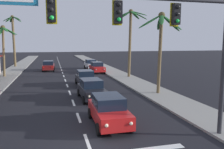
{
  "coord_description": "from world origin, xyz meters",
  "views": [
    {
      "loc": [
        -1.49,
        -9.62,
        4.72
      ],
      "look_at": [
        3.05,
        8.0,
        2.2
      ],
      "focal_mm": 37.22,
      "sensor_mm": 36.0,
      "label": 1
    }
  ],
  "objects_px": {
    "traffic_signal_mast": "(158,28)",
    "sedan_parked_nearest_kerb": "(97,67)",
    "sedan_parked_mid_kerb": "(91,64)",
    "palm_right_second": "(160,34)",
    "sedan_lead_at_stop_bar": "(109,110)",
    "palm_left_third": "(3,38)",
    "sedan_oncoming_far": "(49,66)",
    "sedan_fifth_in_queue": "(85,78)",
    "palm_left_farthest": "(13,34)",
    "sedan_third_in_queue": "(91,89)",
    "palm_right_third": "(131,29)"
  },
  "relations": [
    {
      "from": "palm_left_third",
      "to": "sedan_third_in_queue",
      "type": "bearing_deg",
      "value": -58.25
    },
    {
      "from": "palm_left_third",
      "to": "palm_left_farthest",
      "type": "height_order",
      "value": "palm_left_farthest"
    },
    {
      "from": "sedan_lead_at_stop_bar",
      "to": "sedan_parked_nearest_kerb",
      "type": "xyz_separation_m",
      "value": [
        3.72,
        23.1,
        0.0
      ]
    },
    {
      "from": "sedan_parked_mid_kerb",
      "to": "palm_right_second",
      "type": "xyz_separation_m",
      "value": [
        2.73,
        -21.79,
        4.64
      ]
    },
    {
      "from": "sedan_third_in_queue",
      "to": "sedan_fifth_in_queue",
      "type": "distance_m",
      "value": 6.27
    },
    {
      "from": "sedan_lead_at_stop_bar",
      "to": "palm_right_second",
      "type": "height_order",
      "value": "palm_right_second"
    },
    {
      "from": "traffic_signal_mast",
      "to": "palm_right_third",
      "type": "bearing_deg",
      "value": 74.38
    },
    {
      "from": "sedan_lead_at_stop_bar",
      "to": "sedan_parked_mid_kerb",
      "type": "xyz_separation_m",
      "value": [
        3.59,
        28.3,
        0.0
      ]
    },
    {
      "from": "sedan_parked_mid_kerb",
      "to": "palm_right_second",
      "type": "relative_size",
      "value": 0.61
    },
    {
      "from": "sedan_lead_at_stop_bar",
      "to": "sedan_oncoming_far",
      "type": "relative_size",
      "value": 0.99
    },
    {
      "from": "sedan_lead_at_stop_bar",
      "to": "sedan_third_in_queue",
      "type": "distance_m",
      "value": 6.25
    },
    {
      "from": "sedan_parked_nearest_kerb",
      "to": "palm_right_third",
      "type": "height_order",
      "value": "palm_right_third"
    },
    {
      "from": "palm_right_second",
      "to": "palm_right_third",
      "type": "height_order",
      "value": "palm_right_third"
    },
    {
      "from": "palm_left_third",
      "to": "sedan_fifth_in_queue",
      "type": "bearing_deg",
      "value": -42.3
    },
    {
      "from": "palm_left_third",
      "to": "sedan_parked_mid_kerb",
      "type": "bearing_deg",
      "value": 28.27
    },
    {
      "from": "sedan_oncoming_far",
      "to": "sedan_parked_nearest_kerb",
      "type": "xyz_separation_m",
      "value": [
        7.43,
        -4.43,
        0.0
      ]
    },
    {
      "from": "traffic_signal_mast",
      "to": "palm_right_second",
      "type": "relative_size",
      "value": 1.47
    },
    {
      "from": "sedan_parked_nearest_kerb",
      "to": "palm_left_third",
      "type": "bearing_deg",
      "value": -172.43
    },
    {
      "from": "sedan_third_in_queue",
      "to": "palm_left_third",
      "type": "distance_m",
      "value": 18.3
    },
    {
      "from": "sedan_oncoming_far",
      "to": "palm_right_third",
      "type": "xyz_separation_m",
      "value": [
        10.8,
        -10.61,
        5.57
      ]
    },
    {
      "from": "palm_left_third",
      "to": "palm_left_farthest",
      "type": "bearing_deg",
      "value": 92.98
    },
    {
      "from": "sedan_third_in_queue",
      "to": "traffic_signal_mast",
      "type": "bearing_deg",
      "value": -80.94
    },
    {
      "from": "palm_left_third",
      "to": "palm_right_third",
      "type": "relative_size",
      "value": 0.77
    },
    {
      "from": "palm_left_third",
      "to": "sedan_oncoming_far",
      "type": "bearing_deg",
      "value": 47.7
    },
    {
      "from": "sedan_fifth_in_queue",
      "to": "palm_right_third",
      "type": "height_order",
      "value": "palm_right_third"
    },
    {
      "from": "sedan_parked_mid_kerb",
      "to": "sedan_third_in_queue",
      "type": "bearing_deg",
      "value": -99.16
    },
    {
      "from": "sedan_oncoming_far",
      "to": "sedan_parked_nearest_kerb",
      "type": "relative_size",
      "value": 1.0
    },
    {
      "from": "sedan_oncoming_far",
      "to": "palm_left_farthest",
      "type": "relative_size",
      "value": 0.46
    },
    {
      "from": "sedan_third_in_queue",
      "to": "palm_left_farthest",
      "type": "xyz_separation_m",
      "value": [
        -10.07,
        28.93,
        5.49
      ]
    },
    {
      "from": "sedan_parked_nearest_kerb",
      "to": "palm_left_farthest",
      "type": "height_order",
      "value": "palm_left_farthest"
    },
    {
      "from": "sedan_third_in_queue",
      "to": "palm_left_farthest",
      "type": "height_order",
      "value": "palm_left_farthest"
    },
    {
      "from": "traffic_signal_mast",
      "to": "sedan_parked_nearest_kerb",
      "type": "height_order",
      "value": "traffic_signal_mast"
    },
    {
      "from": "sedan_lead_at_stop_bar",
      "to": "palm_right_second",
      "type": "relative_size",
      "value": 0.6
    },
    {
      "from": "palm_left_third",
      "to": "sedan_parked_nearest_kerb",
      "type": "bearing_deg",
      "value": 7.57
    },
    {
      "from": "sedan_parked_mid_kerb",
      "to": "sedan_parked_nearest_kerb",
      "type": "bearing_deg",
      "value": -88.55
    },
    {
      "from": "sedan_parked_nearest_kerb",
      "to": "sedan_parked_mid_kerb",
      "type": "relative_size",
      "value": 1.0
    },
    {
      "from": "sedan_lead_at_stop_bar",
      "to": "palm_left_third",
      "type": "distance_m",
      "value": 23.72
    },
    {
      "from": "sedan_parked_nearest_kerb",
      "to": "sedan_oncoming_far",
      "type": "bearing_deg",
      "value": 149.17
    },
    {
      "from": "palm_left_farthest",
      "to": "palm_right_third",
      "type": "relative_size",
      "value": 1.08
    },
    {
      "from": "sedan_parked_nearest_kerb",
      "to": "sedan_fifth_in_queue",
      "type": "bearing_deg",
      "value": -107.35
    },
    {
      "from": "palm_left_third",
      "to": "sedan_lead_at_stop_bar",
      "type": "bearing_deg",
      "value": -66.44
    },
    {
      "from": "sedan_lead_at_stop_bar",
      "to": "palm_left_farthest",
      "type": "xyz_separation_m",
      "value": [
        -10.03,
        35.18,
        5.49
      ]
    },
    {
      "from": "sedan_lead_at_stop_bar",
      "to": "palm_right_third",
      "type": "distance_m",
      "value": 19.18
    },
    {
      "from": "sedan_oncoming_far",
      "to": "palm_right_second",
      "type": "relative_size",
      "value": 0.61
    },
    {
      "from": "sedan_oncoming_far",
      "to": "palm_left_third",
      "type": "xyz_separation_m",
      "value": [
        -5.61,
        -6.17,
        4.39
      ]
    },
    {
      "from": "sedan_oncoming_far",
      "to": "palm_left_farthest",
      "type": "xyz_separation_m",
      "value": [
        -6.33,
        7.65,
        5.49
      ]
    },
    {
      "from": "sedan_fifth_in_queue",
      "to": "palm_left_farthest",
      "type": "relative_size",
      "value": 0.46
    },
    {
      "from": "traffic_signal_mast",
      "to": "sedan_oncoming_far",
      "type": "relative_size",
      "value": 2.42
    },
    {
      "from": "sedan_lead_at_stop_bar",
      "to": "sedan_fifth_in_queue",
      "type": "distance_m",
      "value": 12.52
    },
    {
      "from": "sedan_fifth_in_queue",
      "to": "sedan_parked_nearest_kerb",
      "type": "bearing_deg",
      "value": 72.65
    }
  ]
}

